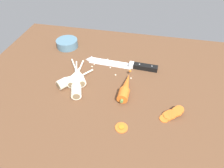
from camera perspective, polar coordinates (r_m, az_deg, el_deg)
The scene contains 11 objects.
ground_plane at distance 84.35cm, azimuth 0.28°, elevation -0.84°, with size 120.00×90.00×4.00cm, color brown.
chefs_knife at distance 92.66cm, azimuth 2.10°, elevation 5.91°, with size 34.84×5.61×4.18cm.
whole_carrot at distance 78.45cm, azimuth 3.93°, elevation -0.94°, with size 4.61×19.28×4.20cm.
parsnip_front at distance 81.59cm, azimuth -10.34°, elevation 0.29°, with size 10.14×23.22×4.00cm.
parsnip_mid_left at distance 85.51cm, azimuth -9.82°, elevation 2.69°, with size 12.43×17.86×4.00cm.
parsnip_mid_right at distance 83.61cm, azimuth -12.03°, elevation 1.22°, with size 12.28×15.33×4.00cm.
parsnip_back at distance 85.01cm, azimuth -10.51°, elevation 2.30°, with size 4.57×18.33×4.00cm.
carrot_slice_stack at distance 73.54cm, azimuth 16.94°, elevation -8.34°, with size 8.39×7.17×3.57cm.
carrot_slice_stray_near at distance 68.02cm, azimuth 2.76°, elevation -12.45°, with size 4.35×4.35×0.70cm.
prep_bowl at distance 107.56cm, azimuth -12.90°, elevation 11.48°, with size 11.00×11.00×4.00cm.
mince_crumbs at distance 91.12cm, azimuth -0.64°, elevation 4.96°, with size 19.67×12.26×0.74cm.
Camera 1 is at (12.01, -59.91, 56.16)cm, focal length 31.50 mm.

